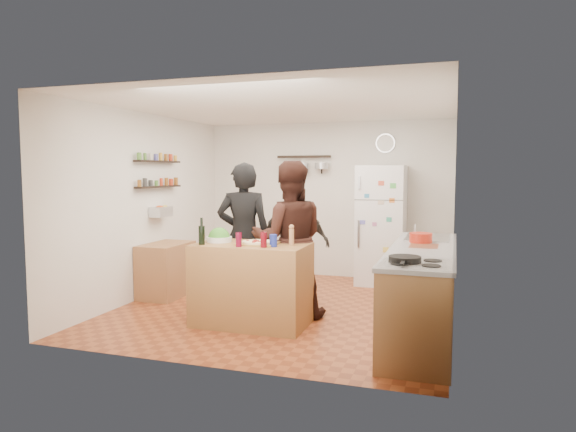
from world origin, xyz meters
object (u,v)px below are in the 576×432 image
(prep_island, at_px, (252,284))
(skillet, at_px, (405,259))
(wine_bottle, at_px, (202,235))
(salad_bowl, at_px, (219,239))
(pepper_mill, at_px, (292,237))
(red_bowl, at_px, (421,238))
(person_back, at_px, (295,243))
(counter_run, at_px, (422,292))
(person_left, at_px, (244,236))
(wall_clock, at_px, (385,143))
(fridge, at_px, (381,225))
(person_center, at_px, (289,239))
(side_table, at_px, (166,270))
(salt_canister, at_px, (273,241))

(prep_island, bearing_deg, skillet, -22.15)
(prep_island, relative_size, wine_bottle, 6.00)
(salad_bowl, xyz_separation_m, pepper_mill, (0.87, 0.00, 0.06))
(red_bowl, bearing_deg, person_back, 165.15)
(counter_run, bearing_deg, pepper_mill, -171.66)
(red_bowl, bearing_deg, person_left, -178.74)
(wall_clock, bearing_deg, wine_bottle, -117.01)
(person_left, xyz_separation_m, wall_clock, (1.43, 2.28, 1.24))
(skillet, bearing_deg, wine_bottle, 167.74)
(salad_bowl, xyz_separation_m, person_back, (0.58, 1.02, -0.15))
(skillet, bearing_deg, pepper_mill, 149.50)
(person_back, distance_m, counter_run, 1.89)
(red_bowl, height_order, fridge, fridge)
(person_center, xyz_separation_m, counter_run, (1.54, -0.18, -0.47))
(skillet, distance_m, red_bowl, 1.35)
(person_center, height_order, side_table, person_center)
(pepper_mill, relative_size, side_table, 0.22)
(skillet, distance_m, fridge, 3.32)
(person_back, xyz_separation_m, skillet, (1.57, -1.78, 0.16))
(salt_canister, distance_m, person_left, 0.97)
(person_left, height_order, skillet, person_left)
(wine_bottle, relative_size, person_left, 0.11)
(person_back, bearing_deg, pepper_mill, 102.89)
(wine_bottle, distance_m, person_left, 0.84)
(salad_bowl, height_order, side_table, salad_bowl)
(person_left, xyz_separation_m, person_back, (0.51, 0.48, -0.13))
(salad_bowl, distance_m, side_table, 1.54)
(skillet, xyz_separation_m, wall_clock, (-0.65, 3.59, 1.20))
(wall_clock, bearing_deg, person_left, -122.01)
(prep_island, bearing_deg, salt_canister, -21.80)
(salt_canister, distance_m, side_table, 2.22)
(salt_canister, relative_size, person_center, 0.07)
(fridge, bearing_deg, wall_clock, 90.00)
(person_center, xyz_separation_m, red_bowl, (1.49, 0.21, 0.05))
(wine_bottle, relative_size, wall_clock, 0.69)
(prep_island, height_order, salad_bowl, salad_bowl)
(pepper_mill, xyz_separation_m, person_left, (-0.80, 0.55, -0.09))
(pepper_mill, xyz_separation_m, red_bowl, (1.33, 0.59, -0.03))
(salad_bowl, xyz_separation_m, person_center, (0.71, 0.39, -0.02))
(counter_run, xyz_separation_m, side_table, (-3.44, 0.59, -0.09))
(prep_island, distance_m, salad_bowl, 0.64)
(prep_island, xyz_separation_m, salad_bowl, (-0.42, 0.05, 0.48))
(side_table, bearing_deg, person_back, 7.36)
(salt_canister, distance_m, fridge, 2.79)
(counter_run, height_order, red_bowl, red_bowl)
(wine_bottle, xyz_separation_m, salt_canister, (0.80, 0.10, -0.04))
(person_left, relative_size, fridge, 1.01)
(person_back, bearing_deg, skillet, 128.70)
(wall_clock, bearing_deg, prep_island, -110.56)
(fridge, bearing_deg, red_bowl, -69.85)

